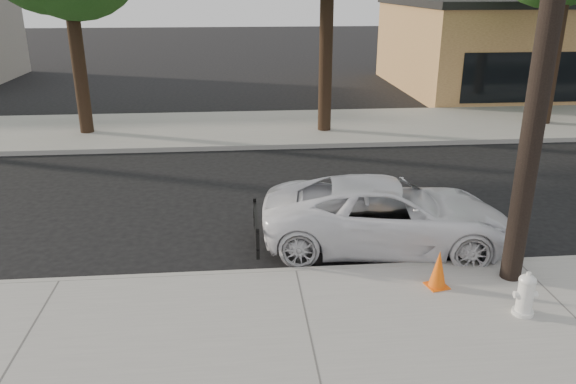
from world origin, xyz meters
name	(u,v)px	position (x,y,z in m)	size (l,w,h in m)	color
ground	(285,228)	(0.00, 0.00, 0.00)	(120.00, 120.00, 0.00)	black
near_sidewalk	(312,349)	(0.00, -4.30, 0.07)	(90.00, 4.40, 0.15)	gray
far_sidewalk	(265,128)	(0.00, 8.50, 0.07)	(90.00, 5.00, 0.15)	gray
curb_near	(296,273)	(0.00, -2.10, 0.07)	(90.00, 0.12, 0.16)	#9E9B93
police_cruiser	(388,214)	(1.89, -1.01, 0.66)	(2.21, 4.78, 1.33)	white
fire_hydrant	(525,295)	(3.26, -3.81, 0.47)	(0.35, 0.32, 0.66)	white
traffic_cone	(438,269)	(2.25, -2.90, 0.46)	(0.39, 0.39, 0.64)	#FD600D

